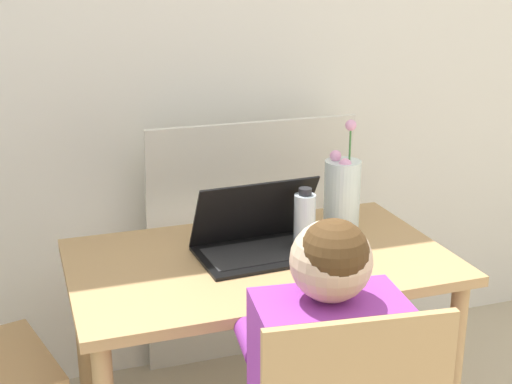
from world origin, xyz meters
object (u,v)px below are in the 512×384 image
Objects in this scene: flower_vase at (342,195)px; water_bottle at (304,223)px; person_seated at (320,369)px; laptop at (258,236)px.

water_bottle is (-0.17, -0.12, -0.03)m from flower_vase.
person_seated is 2.85× the size of flower_vase.
flower_vase is at bearing -112.27° from person_seated.
person_seated reaches higher than water_bottle.
laptop is 0.32m from flower_vase.
water_bottle is (0.13, -0.05, 0.04)m from laptop.
laptop is at bearing 158.86° from water_bottle.
person_seated reaches higher than laptop.
person_seated is 2.71× the size of laptop.
flower_vase is at bearing 9.48° from laptop.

